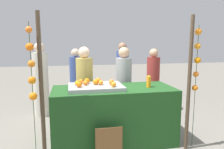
{
  "coord_description": "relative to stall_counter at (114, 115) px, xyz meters",
  "views": [
    {
      "loc": [
        -0.69,
        -3.3,
        1.67
      ],
      "look_at": [
        0.0,
        0.15,
        1.13
      ],
      "focal_mm": 33.79,
      "sensor_mm": 36.0,
      "label": 1
    }
  ],
  "objects": [
    {
      "name": "ground_plane",
      "position": [
        0.0,
        0.0,
        -0.47
      ],
      "size": [
        24.0,
        24.0,
        0.0
      ],
      "primitive_type": "plane",
      "color": "gray"
    },
    {
      "name": "juice_bottle",
      "position": [
        0.58,
        -0.05,
        0.56
      ],
      "size": [
        0.08,
        0.08,
        0.2
      ],
      "color": "orange",
      "rests_on": "stall_counter"
    },
    {
      "name": "orange_3",
      "position": [
        -0.05,
        -0.2,
        0.57
      ],
      "size": [
        0.08,
        0.08,
        0.08
      ],
      "primitive_type": "sphere",
      "color": "orange",
      "rests_on": "orange_tray"
    },
    {
      "name": "crowd_person_1",
      "position": [
        -1.35,
        1.6,
        0.31
      ],
      "size": [
        0.33,
        0.33,
        1.67
      ],
      "color": "beige",
      "rests_on": "ground_plane"
    },
    {
      "name": "orange_7",
      "position": [
        -0.59,
        0.01,
        0.57
      ],
      "size": [
        0.08,
        0.08,
        0.08
      ],
      "primitive_type": "sphere",
      "color": "orange",
      "rests_on": "orange_tray"
    },
    {
      "name": "garland_strand_right",
      "position": [
        1.19,
        -0.44,
        0.96
      ],
      "size": [
        0.11,
        0.11,
        1.92
      ],
      "color": "#2D4C23",
      "rests_on": "ground_plane"
    },
    {
      "name": "vendor_left",
      "position": [
        -0.43,
        0.68,
        0.27
      ],
      "size": [
        0.32,
        0.32,
        1.59
      ],
      "color": "tan",
      "rests_on": "ground_plane"
    },
    {
      "name": "crowd_person_0",
      "position": [
        -0.56,
        1.97,
        0.24
      ],
      "size": [
        0.3,
        0.3,
        1.52
      ],
      "color": "#384C8C",
      "rests_on": "ground_plane"
    },
    {
      "name": "orange_1",
      "position": [
        -0.45,
        0.02,
        0.56
      ],
      "size": [
        0.08,
        0.08,
        0.08
      ],
      "primitive_type": "sphere",
      "color": "orange",
      "rests_on": "orange_tray"
    },
    {
      "name": "garland_strand_left",
      "position": [
        -1.17,
        -0.5,
        0.88
      ],
      "size": [
        0.11,
        0.11,
        1.92
      ],
      "color": "#2D4C23",
      "rests_on": "ground_plane"
    },
    {
      "name": "crowd_person_3",
      "position": [
        1.26,
        1.4,
        0.24
      ],
      "size": [
        0.3,
        0.3,
        1.52
      ],
      "color": "maroon",
      "rests_on": "ground_plane"
    },
    {
      "name": "crowd_person_2",
      "position": [
        0.71,
        2.27,
        0.31
      ],
      "size": [
        0.33,
        0.33,
        1.66
      ],
      "color": "#384C8C",
      "rests_on": "ground_plane"
    },
    {
      "name": "orange_5",
      "position": [
        -0.56,
        -0.11,
        0.57
      ],
      "size": [
        0.08,
        0.08,
        0.08
      ],
      "primitive_type": "sphere",
      "color": "orange",
      "rests_on": "orange_tray"
    },
    {
      "name": "chalkboard_sign",
      "position": [
        -0.19,
        -0.57,
        -0.22
      ],
      "size": [
        0.38,
        0.03,
        0.51
      ],
      "color": "brown",
      "rests_on": "ground_plane"
    },
    {
      "name": "vendor_right",
      "position": [
        0.35,
        0.72,
        0.27
      ],
      "size": [
        0.32,
        0.32,
        1.57
      ],
      "color": "#99999E",
      "rests_on": "ground_plane"
    },
    {
      "name": "orange_2",
      "position": [
        -0.43,
        0.15,
        0.57
      ],
      "size": [
        0.09,
        0.09,
        0.09
      ],
      "primitive_type": "sphere",
      "color": "orange",
      "rests_on": "orange_tray"
    },
    {
      "name": "orange_0",
      "position": [
        -0.23,
        0.15,
        0.57
      ],
      "size": [
        0.09,
        0.09,
        0.09
      ],
      "primitive_type": "sphere",
      "color": "orange",
      "rests_on": "orange_tray"
    },
    {
      "name": "orange_tray",
      "position": [
        -0.3,
        0.0,
        0.5
      ],
      "size": [
        0.86,
        0.63,
        0.06
      ],
      "primitive_type": "cube",
      "color": "#9EA0A5",
      "rests_on": "stall_counter"
    },
    {
      "name": "stall_counter",
      "position": [
        0.0,
        0.0,
        0.0
      ],
      "size": [
        1.98,
        0.84,
        0.93
      ],
      "primitive_type": "cube",
      "color": "#1E4C1E",
      "rests_on": "ground_plane"
    },
    {
      "name": "orange_9",
      "position": [
        -0.21,
        -0.01,
        0.56
      ],
      "size": [
        0.08,
        0.08,
        0.08
      ],
      "primitive_type": "sphere",
      "color": "orange",
      "rests_on": "orange_tray"
    },
    {
      "name": "orange_6",
      "position": [
        -0.29,
        0.04,
        0.57
      ],
      "size": [
        0.09,
        0.09,
        0.09
      ],
      "primitive_type": "sphere",
      "color": "orange",
      "rests_on": "orange_tray"
    },
    {
      "name": "orange_4",
      "position": [
        -0.04,
        -0.03,
        0.57
      ],
      "size": [
        0.09,
        0.09,
        0.09
      ],
      "primitive_type": "sphere",
      "color": "orange",
      "rests_on": "orange_tray"
    },
    {
      "name": "canopy_post_right",
      "position": [
        1.07,
        -0.46,
        0.57
      ],
      "size": [
        0.06,
        0.06,
        2.06
      ],
      "primitive_type": "cylinder",
      "color": "#473828",
      "rests_on": "ground_plane"
    },
    {
      "name": "canopy_post_left",
      "position": [
        -1.07,
        -0.46,
        0.57
      ],
      "size": [
        0.06,
        0.06,
        2.06
      ],
      "primitive_type": "cylinder",
      "color": "#473828",
      "rests_on": "ground_plane"
    },
    {
      "name": "orange_8",
      "position": [
        -0.52,
        0.17,
        0.56
      ],
      "size": [
        0.08,
        0.08,
        0.08
      ],
      "primitive_type": "sphere",
      "color": "orange",
      "rests_on": "orange_tray"
    }
  ]
}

